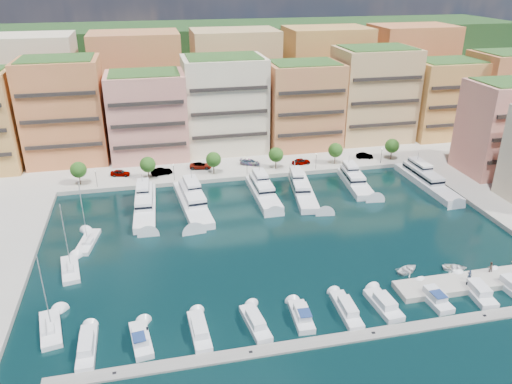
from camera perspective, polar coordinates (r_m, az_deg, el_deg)
The scene contains 59 objects.
ground at distance 97.61m, azimuth 2.66°, elevation -5.29°, with size 400.00×400.00×0.00m, color black.
north_quay at distance 153.37m, azimuth -3.34°, elevation 5.94°, with size 220.00×64.00×2.00m, color #9E998E.
hillside at distance 199.09m, azimuth -5.64°, elevation 10.16°, with size 240.00×40.00×58.00m, color #183616.
south_pontoon at distance 73.42m, azimuth 6.58°, elevation -16.86°, with size 72.00×2.20×0.35m, color gray.
finger_pier at distance 93.13m, azimuth 24.80°, elevation -9.37°, with size 32.00×5.00×2.00m, color #9E998E.
apartment_1 at distance 139.67m, azimuth -21.09°, elevation 8.65°, with size 20.00×16.50×26.80m.
apartment_2 at distance 136.61m, azimuth -12.29°, elevation 8.52°, with size 20.00×15.50×22.80m.
apartment_3 at distance 139.71m, azimuth -3.62°, elevation 10.01°, with size 22.00×16.50×25.80m.
apartment_4 at distance 143.01m, azimuth 5.39°, elevation 9.87°, with size 20.00×15.50×23.80m.
apartment_5 at distance 152.46m, azimuth 13.24°, elevation 10.83°, with size 22.00×16.50×26.80m.
apartment_6 at distance 161.81m, azimuth 20.65°, elevation 9.95°, with size 20.00×15.50×22.80m.
apartment_7 at distance 171.63m, azimuth 26.78°, elevation 10.01°, with size 22.00×16.50×24.80m.
apartment_east_a at distance 137.22m, azimuth 26.45°, elevation 6.59°, with size 18.00×14.50×22.80m.
backblock_0 at distance 162.36m, azimuth -24.12°, elevation 10.79°, with size 26.00×18.00×30.00m, color beige.
backblock_1 at distance 159.14m, azimuth -13.33°, elevation 11.99°, with size 26.00×18.00×30.00m, color #C96E4B.
backblock_2 at distance 161.52m, azimuth -2.40°, elevation 12.78°, with size 26.00×18.00×30.00m, color tan.
backblock_3 at distance 169.27m, azimuth 7.91°, elevation 13.11°, with size 26.00×18.00×30.00m, color gold.
backblock_4 at distance 181.70m, azimuth 17.08°, elevation 13.05°, with size 26.00×18.00×30.00m, color #DD7B49.
tree_0 at distance 124.43m, azimuth -19.64°, elevation 2.40°, with size 3.80×3.80×5.65m.
tree_1 at distance 123.23m, azimuth -12.28°, elevation 3.09°, with size 3.80×3.80×5.65m.
tree_2 at distance 124.10m, azimuth -4.88°, elevation 3.72°, with size 3.80×3.80×5.65m.
tree_3 at distance 127.00m, azimuth 2.30°, elevation 4.28°, with size 3.80×3.80×5.65m.
tree_4 at distance 131.79m, azimuth 9.07°, elevation 4.74°, with size 3.80×3.80×5.65m.
tree_5 at distance 138.27m, azimuth 15.29°, elevation 5.11°, with size 3.80×3.80×5.65m.
lamppost_0 at distance 122.13m, azimuth -17.83°, elevation 1.79°, with size 0.30×0.30×4.20m.
lamppost_1 at distance 121.50m, azimuth -9.39°, elevation 2.55°, with size 0.30×0.30×4.20m.
lamppost_2 at distance 123.52m, azimuth -1.04°, elevation 3.25°, with size 0.30×0.30×4.20m.
lamppost_3 at distance 128.05m, azimuth 6.90°, elevation 3.85°, with size 0.30×0.30×4.20m.
lamppost_4 at distance 134.86m, azimuth 14.17°, elevation 4.34°, with size 0.30×0.30×4.20m.
yacht_1 at distance 111.18m, azimuth -12.57°, elevation -1.37°, with size 5.19×22.14×7.30m.
yacht_2 at distance 110.99m, azimuth -7.32°, elevation -0.94°, with size 6.94×23.36×7.30m.
yacht_3 at distance 114.98m, azimuth 0.76°, elevation 0.19°, with size 4.71×19.00×7.30m.
yacht_4 at distance 116.42m, azimuth 5.28°, elevation 0.34°, with size 7.19×21.43×7.30m.
yacht_5 at distance 122.65m, azimuth 11.20°, elevation 1.30°, with size 6.13×17.39×7.30m.
yacht_6 at distance 127.64m, azimuth 18.75°, elevation 1.36°, with size 5.21×24.00×7.30m.
cruiser_0 at distance 75.24m, azimuth -18.74°, elevation -16.49°, with size 2.39×9.06×2.55m.
cruiser_1 at distance 74.50m, azimuth -13.00°, elevation -16.13°, with size 3.45×7.89×2.66m.
cruiser_2 at distance 74.55m, azimuth -6.48°, elevation -15.55°, with size 2.79×8.86×2.55m.
cruiser_3 at distance 75.48m, azimuth -0.06°, elevation -14.78°, with size 3.40×8.65×2.55m.
cruiser_4 at distance 76.95m, azimuth 5.23°, elevation -14.00°, with size 2.90×7.31×2.66m.
cruiser_5 at distance 79.09m, azimuth 10.31°, elevation -13.16°, with size 2.59×9.17×2.55m.
cruiser_6 at distance 81.37m, azimuth 14.39°, elevation -12.39°, with size 3.42×8.14×2.55m.
cruiser_7 at distance 85.11m, azimuth 19.60°, elevation -11.31°, with size 3.12×7.88×2.66m.
cruiser_8 at distance 89.15m, azimuth 23.92°, elevation -10.35°, with size 3.47×8.61×2.55m.
cruiser_9 at distance 92.72m, azimuth 27.08°, elevation -9.60°, with size 3.12×8.08×2.55m.
sailboat_2 at distance 100.65m, azimuth -18.66°, elevation -5.49°, with size 4.40×9.50×13.20m.
sailboat_0 at distance 80.42m, azimuth -22.41°, elevation -14.36°, with size 4.36×8.94×13.20m.
sailboat_1 at distance 93.05m, azimuth -20.45°, elevation -8.36°, with size 4.14×8.97×13.20m.
tender_2 at distance 94.35m, azimuth 21.79°, elevation -8.03°, with size 2.97×4.16×0.86m, color white.
tender_1 at distance 94.59m, azimuth 21.14°, elevation -7.88°, with size 1.21×1.40×0.74m, color beige.
tender_0 at distance 91.09m, azimuth 16.95°, elevation -8.47°, with size 3.11×4.36×0.90m, color silver.
car_0 at distance 127.78m, azimuth -15.26°, elevation 2.13°, with size 1.90×4.71×1.61m, color gray.
car_1 at distance 126.18m, azimuth -10.74°, elevation 2.32°, with size 1.80×5.18×1.71m, color gray.
car_2 at distance 128.71m, azimuth -6.35°, elevation 3.02°, with size 2.61×5.65×1.57m, color gray.
car_3 at distance 130.38m, azimuth -0.70°, elevation 3.43°, with size 2.10×5.16×1.50m, color gray.
car_4 at distance 131.16m, azimuth 5.18°, elevation 3.50°, with size 1.97×4.89×1.67m, color gray.
car_5 at distance 138.09m, azimuth 12.31°, elevation 4.07°, with size 1.58×4.54×1.50m, color gray.
person_0 at distance 90.26m, azimuth 23.21°, elevation -8.72°, with size 0.68×0.45×1.87m, color #222F44.
person_1 at distance 93.94m, azimuth 25.21°, elevation -7.75°, with size 0.92×0.71×1.89m, color #4E392F.
Camera 1 is at (-22.72, -81.85, 48.09)m, focal length 35.00 mm.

